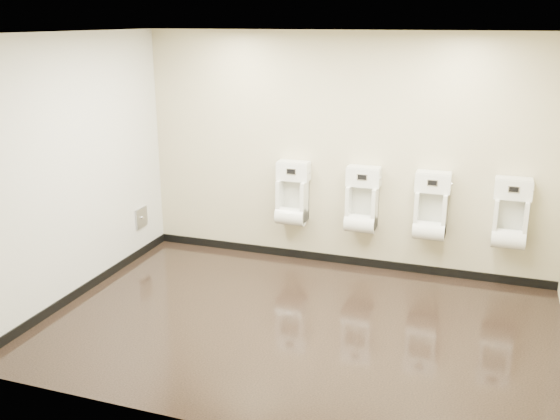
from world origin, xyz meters
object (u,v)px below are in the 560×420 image
Objects in this scene: urinal_0 at (292,198)px; urinal_1 at (362,204)px; urinal_2 at (431,211)px; access_panel at (141,218)px; urinal_3 at (510,218)px.

urinal_0 is 0.86m from urinal_1.
urinal_0 and urinal_2 have the same top height.
access_panel is 3.58m from urinal_2.
access_panel is 0.33× the size of urinal_0.
urinal_0 is 1.00× the size of urinal_2.
access_panel is at bearing -173.31° from urinal_2.
urinal_0 is 1.66m from urinal_2.
urinal_0 and urinal_1 have the same top height.
urinal_3 is at bearing 0.00° from urinal_2.
access_panel is 2.80m from urinal_1.
urinal_1 is 1.00× the size of urinal_2.
access_panel is at bearing -167.57° from urinal_0.
urinal_1 is 0.80m from urinal_2.
access_panel is at bearing -171.40° from urinal_1.
urinal_3 is at bearing 0.00° from urinal_1.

